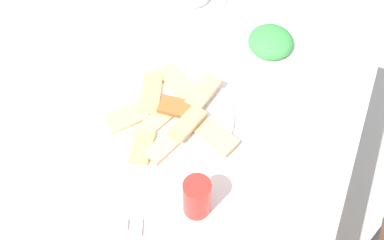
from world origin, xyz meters
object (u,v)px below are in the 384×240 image
object	(u,v)px
dining_table	(206,147)
soda_can	(197,197)
pide_platter	(170,116)
salad_plate_greens	(271,43)

from	to	relation	value
dining_table	soda_can	xyz separation A→B (m)	(0.21, 0.05, 0.14)
pide_platter	salad_plate_greens	size ratio (longest dim) A/B	1.89
dining_table	soda_can	size ratio (longest dim) A/B	9.82
pide_platter	soda_can	size ratio (longest dim) A/B	3.02
pide_platter	salad_plate_greens	world-z (taller)	salad_plate_greens
dining_table	pide_platter	size ratio (longest dim) A/B	3.25
pide_platter	salad_plate_greens	xyz separation A→B (m)	(-0.34, 0.18, 0.01)
dining_table	pide_platter	distance (m)	0.14
dining_table	salad_plate_greens	distance (m)	0.36
salad_plate_greens	dining_table	bearing A→B (deg)	-12.20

